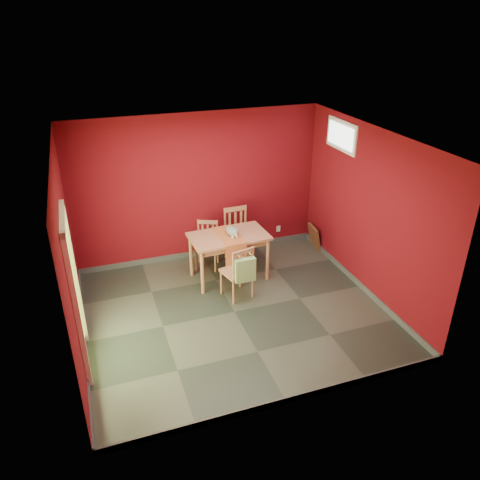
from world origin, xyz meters
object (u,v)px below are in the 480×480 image
object	(u,v)px
dining_table	(229,241)
chair_far_left	(207,244)
tote_bag	(245,270)
picture_frame	(314,237)
chair_near	(238,271)
chair_far_right	(238,234)
cat	(232,229)

from	to	relation	value
dining_table	chair_far_left	size ratio (longest dim) A/B	1.57
tote_bag	picture_frame	size ratio (longest dim) A/B	1.00
chair_near	chair_far_right	bearing A→B (deg)	70.88
chair_far_right	tote_bag	bearing A→B (deg)	-105.05
chair_far_right	chair_near	size ratio (longest dim) A/B	1.09
chair_far_left	chair_far_right	size ratio (longest dim) A/B	0.85
chair_far_left	chair_far_right	distance (m)	0.62
chair_far_right	picture_frame	bearing A→B (deg)	-0.74
chair_far_right	cat	distance (m)	0.75
chair_near	cat	xyz separation A→B (m)	(0.11, 0.64, 0.44)
dining_table	chair_near	world-z (taller)	chair_near
chair_far_left	cat	size ratio (longest dim) A/B	2.27
chair_near	chair_far_left	bearing A→B (deg)	99.65
chair_far_right	picture_frame	size ratio (longest dim) A/B	2.21
chair_far_left	dining_table	bearing A→B (deg)	-64.44
dining_table	chair_far_right	world-z (taller)	chair_far_right
chair_far_left	cat	xyz separation A→B (m)	(0.31, -0.51, 0.47)
dining_table	picture_frame	xyz separation A→B (m)	(1.94, 0.54, -0.49)
dining_table	cat	xyz separation A→B (m)	(0.06, 0.01, 0.20)
cat	picture_frame	xyz separation A→B (m)	(1.88, 0.54, -0.69)
chair_far_left	chair_near	world-z (taller)	chair_near
chair_far_left	chair_near	xyz separation A→B (m)	(0.20, -1.15, 0.04)
dining_table	chair_far_right	distance (m)	0.70
chair_near	dining_table	bearing A→B (deg)	85.39
chair_far_right	chair_near	world-z (taller)	chair_far_right
chair_far_left	chair_near	size ratio (longest dim) A/B	0.92
cat	chair_far_left	bearing A→B (deg)	95.64
chair_near	picture_frame	xyz separation A→B (m)	(1.99, 1.18, -0.25)
dining_table	picture_frame	distance (m)	2.07
dining_table	chair_far_left	xyz separation A→B (m)	(-0.25, 0.52, -0.28)
cat	picture_frame	distance (m)	2.07
chair_far_left	tote_bag	distance (m)	1.40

